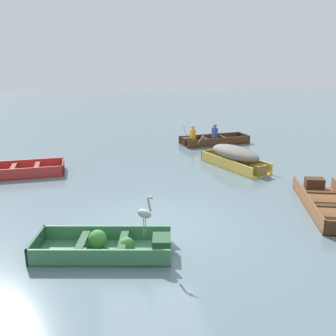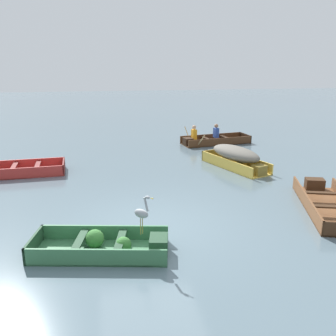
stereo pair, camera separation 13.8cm
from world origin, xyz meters
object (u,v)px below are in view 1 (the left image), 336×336
at_px(rowboat_dark_varnish_with_crew, 210,140).
at_px(dinghy_green_foreground, 109,246).
at_px(heron_on_dinghy, 145,213).
at_px(skiff_wooden_brown_far_moored, 327,202).
at_px(skiff_red_mid_moored, 21,171).
at_px(skiff_yellow_near_moored, 235,156).

bearing_deg(rowboat_dark_varnish_with_crew, dinghy_green_foreground, -117.50).
bearing_deg(heron_on_dinghy, skiff_wooden_brown_far_moored, 17.83).
distance_m(skiff_wooden_brown_far_moored, heron_on_dinghy, 5.35).
xyz_separation_m(rowboat_dark_varnish_with_crew, heron_on_dinghy, (-4.21, -9.62, 0.70)).
distance_m(skiff_red_mid_moored, heron_on_dinghy, 7.07).
bearing_deg(skiff_yellow_near_moored, skiff_red_mid_moored, 176.40).
relative_size(dinghy_green_foreground, skiff_wooden_brown_far_moored, 0.81).
relative_size(skiff_yellow_near_moored, rowboat_dark_varnish_with_crew, 0.90).
relative_size(skiff_wooden_brown_far_moored, rowboat_dark_varnish_with_crew, 1.08).
bearing_deg(skiff_wooden_brown_far_moored, skiff_red_mid_moored, 152.19).
bearing_deg(skiff_wooden_brown_far_moored, rowboat_dark_varnish_with_crew, 95.90).
distance_m(skiff_yellow_near_moored, skiff_red_mid_moored, 7.45).
relative_size(dinghy_green_foreground, skiff_yellow_near_moored, 0.97).
relative_size(dinghy_green_foreground, skiff_red_mid_moored, 1.10).
bearing_deg(skiff_wooden_brown_far_moored, heron_on_dinghy, -162.17).
height_order(dinghy_green_foreground, rowboat_dark_varnish_with_crew, rowboat_dark_varnish_with_crew).
height_order(dinghy_green_foreground, skiff_yellow_near_moored, skiff_yellow_near_moored).
bearing_deg(skiff_yellow_near_moored, rowboat_dark_varnish_with_crew, 86.29).
bearing_deg(skiff_wooden_brown_far_moored, skiff_yellow_near_moored, 105.08).
bearing_deg(dinghy_green_foreground, rowboat_dark_varnish_with_crew, 62.50).
relative_size(skiff_yellow_near_moored, heron_on_dinghy, 3.52).
bearing_deg(skiff_yellow_near_moored, skiff_wooden_brown_far_moored, -74.92).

